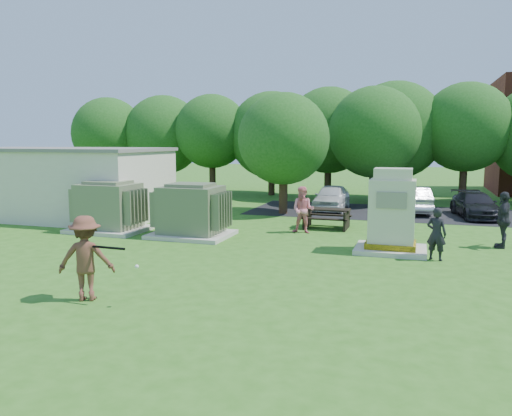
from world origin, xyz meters
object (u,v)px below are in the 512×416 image
(batter, at_px, (86,258))
(car_silver_a, at_px, (413,200))
(generator_cabinet, at_px, (392,216))
(person_at_picnic, at_px, (303,210))
(person_by_generator, at_px, (436,234))
(transformer_right, at_px, (191,212))
(transformer_left, at_px, (109,208))
(person_walking_right, at_px, (503,220))
(car_dark, at_px, (475,205))
(picnic_table, at_px, (327,216))
(car_white, at_px, (332,197))

(batter, distance_m, car_silver_a, 18.61)
(generator_cabinet, distance_m, person_at_picnic, 4.31)
(person_by_generator, bearing_deg, transformer_right, 10.04)
(transformer_left, height_order, person_by_generator, transformer_left)
(person_walking_right, xyz_separation_m, car_silver_a, (-3.07, 7.93, -0.31))
(car_dark, bearing_deg, batter, -130.99)
(batter, bearing_deg, car_silver_a, -134.94)
(person_walking_right, bearing_deg, batter, -37.39)
(generator_cabinet, height_order, person_at_picnic, generator_cabinet)
(transformer_left, bearing_deg, person_by_generator, -5.12)
(batter, relative_size, car_silver_a, 0.49)
(car_silver_a, bearing_deg, generator_cabinet, 78.62)
(picnic_table, height_order, person_walking_right, person_walking_right)
(picnic_table, distance_m, person_by_generator, 6.26)
(car_dark, bearing_deg, transformer_right, -151.55)
(transformer_left, distance_m, generator_cabinet, 11.22)
(person_walking_right, bearing_deg, person_by_generator, -30.61)
(person_at_picnic, xyz_separation_m, car_white, (-0.03, 6.97, -0.26))
(car_dark, bearing_deg, person_walking_right, -98.42)
(person_by_generator, xyz_separation_m, car_white, (-4.98, 10.14, -0.15))
(transformer_left, relative_size, car_white, 0.75)
(picnic_table, relative_size, person_at_picnic, 1.04)
(batter, xyz_separation_m, person_by_generator, (7.88, 6.68, -0.17))
(person_walking_right, bearing_deg, generator_cabinet, -52.77)
(car_dark, bearing_deg, person_at_picnic, -146.49)
(generator_cabinet, distance_m, person_walking_right, 4.10)
(picnic_table, bearing_deg, person_by_generator, -47.21)
(picnic_table, height_order, car_white, car_white)
(person_walking_right, relative_size, car_silver_a, 0.48)
(person_by_generator, distance_m, car_white, 11.30)
(transformer_right, bearing_deg, picnic_table, 36.53)
(person_at_picnic, bearing_deg, car_silver_a, 61.70)
(transformer_left, xyz_separation_m, generator_cabinet, (11.21, -0.39, 0.26))
(batter, height_order, person_walking_right, batter)
(picnic_table, xyz_separation_m, car_silver_a, (3.42, 5.95, 0.15))
(transformer_right, bearing_deg, car_white, 66.44)
(person_at_picnic, bearing_deg, car_white, 91.21)
(generator_cabinet, bearing_deg, person_by_generator, -28.07)
(transformer_right, distance_m, generator_cabinet, 7.53)
(transformer_right, xyz_separation_m, picnic_table, (4.66, 3.46, -0.45))
(picnic_table, distance_m, car_silver_a, 6.87)
(transformer_right, bearing_deg, person_by_generator, -7.23)
(person_by_generator, distance_m, person_walking_right, 3.45)
(transformer_right, distance_m, person_at_picnic, 4.46)
(generator_cabinet, height_order, car_silver_a, generator_cabinet)
(picnic_table, relative_size, batter, 0.98)
(generator_cabinet, bearing_deg, car_silver_a, 86.64)
(generator_cabinet, relative_size, car_dark, 0.68)
(transformer_left, distance_m, transformer_right, 3.70)
(transformer_left, relative_size, car_dark, 0.73)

